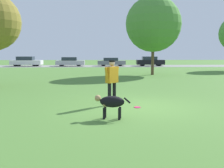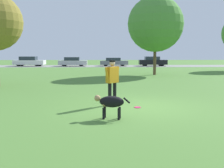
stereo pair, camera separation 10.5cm
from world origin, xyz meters
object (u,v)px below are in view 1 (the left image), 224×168
at_px(person, 112,78).
at_px(tree_mid_center, 153,24).
at_px(dog, 111,102).
at_px(frisbee, 137,107).
at_px(parked_car_grey, 111,62).
at_px(parked_car_black, 150,61).
at_px(parked_car_white, 26,61).
at_px(parked_car_silver, 70,62).

bearing_deg(person, tree_mid_center, 27.49).
distance_m(dog, frisbee, 1.89).
distance_m(parked_car_grey, parked_car_black, 5.62).
height_order(frisbee, parked_car_white, parked_car_white).
bearing_deg(parked_car_white, parked_car_silver, -0.40).
distance_m(frisbee, tree_mid_center, 14.64).
bearing_deg(dog, parked_car_white, -58.99).
bearing_deg(frisbee, parked_car_grey, 89.49).
distance_m(tree_mid_center, parked_car_grey, 16.03).
relative_size(frisbee, parked_car_silver, 0.06).
bearing_deg(parked_car_silver, person, -80.88).
distance_m(dog, tree_mid_center, 16.18).
bearing_deg(frisbee, tree_mid_center, 76.66).
height_order(tree_mid_center, parked_car_white, tree_mid_center).
distance_m(tree_mid_center, parked_car_black, 15.76).
relative_size(frisbee, tree_mid_center, 0.03).
bearing_deg(parked_car_white, dog, -68.66).
distance_m(frisbee, parked_car_white, 31.16).
relative_size(dog, tree_mid_center, 0.16).
relative_size(frisbee, parked_car_white, 0.05).
xyz_separation_m(parked_car_white, parked_car_grey, (12.11, 0.09, -0.08)).
bearing_deg(parked_car_silver, parked_car_grey, 2.55).
relative_size(person, parked_car_white, 0.37).
bearing_deg(parked_car_grey, parked_car_silver, -176.64).
height_order(frisbee, parked_car_black, parked_car_black).
xyz_separation_m(person, tree_mid_center, (4.10, 13.05, 3.35)).
bearing_deg(person, parked_car_grey, 42.65).
xyz_separation_m(frisbee, parked_car_silver, (-5.62, 28.59, 0.62)).
xyz_separation_m(parked_car_silver, parked_car_black, (11.49, 0.11, 0.04)).
bearing_deg(parked_car_black, parked_car_grey, 179.83).
distance_m(parked_car_white, parked_car_grey, 12.11).
height_order(dog, tree_mid_center, tree_mid_center).
xyz_separation_m(person, parked_car_black, (6.74, 28.15, -0.31)).
bearing_deg(tree_mid_center, person, -107.44).
distance_m(frisbee, parked_car_black, 29.31).
relative_size(person, tree_mid_center, 0.25).
height_order(dog, parked_car_white, parked_car_white).
bearing_deg(person, parked_car_black, 31.46).
bearing_deg(tree_mid_center, dog, -105.59).
height_order(dog, parked_car_grey, parked_car_grey).
bearing_deg(parked_car_black, person, -101.63).
bearing_deg(frisbee, person, 147.47).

